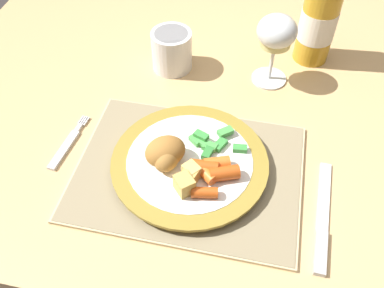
# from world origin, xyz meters

# --- Properties ---
(ground_plane) EXTENTS (6.00, 6.00, 0.00)m
(ground_plane) POSITION_xyz_m (0.00, 0.00, 0.00)
(ground_plane) COLOR #383333
(dining_table) EXTENTS (1.14, 0.95, 0.74)m
(dining_table) POSITION_xyz_m (0.00, 0.00, 0.65)
(dining_table) COLOR tan
(dining_table) RESTS_ON ground
(placemat) EXTENTS (0.37, 0.28, 0.01)m
(placemat) POSITION_xyz_m (-0.01, -0.23, 0.74)
(placemat) COLOR #CCB789
(placemat) RESTS_ON dining_table
(dinner_plate) EXTENTS (0.26, 0.26, 0.02)m
(dinner_plate) POSITION_xyz_m (-0.01, -0.22, 0.76)
(dinner_plate) COLOR white
(dinner_plate) RESTS_ON placemat
(breaded_croquettes) EXTENTS (0.09, 0.08, 0.05)m
(breaded_croquettes) POSITION_xyz_m (-0.05, -0.24, 0.79)
(breaded_croquettes) COLOR #B77F3D
(breaded_croquettes) RESTS_ON dinner_plate
(green_beans_pile) EXTENTS (0.10, 0.10, 0.02)m
(green_beans_pile) POSITION_xyz_m (0.02, -0.19, 0.77)
(green_beans_pile) COLOR green
(green_beans_pile) RESTS_ON dinner_plate
(glazed_carrots) EXTENTS (0.08, 0.09, 0.02)m
(glazed_carrots) POSITION_xyz_m (0.03, -0.25, 0.78)
(glazed_carrots) COLOR #CC5119
(glazed_carrots) RESTS_ON dinner_plate
(fork) EXTENTS (0.03, 0.13, 0.01)m
(fork) POSITION_xyz_m (-0.23, -0.22, 0.74)
(fork) COLOR silver
(fork) RESTS_ON dining_table
(table_knife) EXTENTS (0.03, 0.21, 0.01)m
(table_knife) POSITION_xyz_m (0.21, -0.29, 0.74)
(table_knife) COLOR silver
(table_knife) RESTS_ON dining_table
(wine_glass) EXTENTS (0.08, 0.08, 0.15)m
(wine_glass) POSITION_xyz_m (0.10, 0.04, 0.85)
(wine_glass) COLOR silver
(wine_glass) RESTS_ON dining_table
(bottle) EXTENTS (0.07, 0.07, 0.28)m
(bottle) POSITION_xyz_m (0.18, 0.13, 0.85)
(bottle) COLOR gold
(bottle) RESTS_ON dining_table
(roast_potatoes) EXTENTS (0.04, 0.06, 0.03)m
(roast_potatoes) POSITION_xyz_m (-0.00, -0.27, 0.78)
(roast_potatoes) COLOR #DBB256
(roast_potatoes) RESTS_ON dinner_plate
(drinking_cup) EXTENTS (0.08, 0.08, 0.08)m
(drinking_cup) POSITION_xyz_m (-0.10, 0.04, 0.78)
(drinking_cup) COLOR white
(drinking_cup) RESTS_ON dining_table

